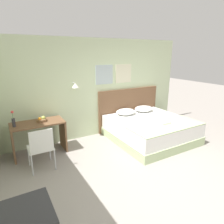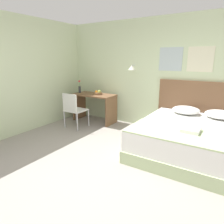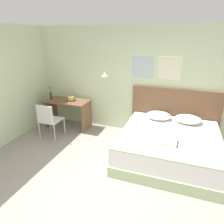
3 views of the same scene
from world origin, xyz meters
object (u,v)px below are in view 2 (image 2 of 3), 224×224
(headboard, at_px, (205,110))
(desk_chair, at_px, (73,108))
(desk, at_px, (94,103))
(bed, at_px, (194,140))
(pillow_right, at_px, (220,115))
(pillow_left, at_px, (186,110))
(throw_blanket, at_px, (188,135))
(flower_vase, at_px, (80,88))
(fruit_bowl, at_px, (98,93))
(folded_towel_near_foot, at_px, (191,130))

(headboard, bearing_deg, desk_chair, -158.72)
(headboard, bearing_deg, desk, -172.62)
(bed, distance_m, pillow_right, 0.86)
(pillow_left, xyz_separation_m, desk_chair, (-2.52, -0.79, -0.12))
(throw_blanket, relative_size, flower_vase, 5.32)
(throw_blanket, height_order, desk, desk)
(desk, distance_m, fruit_bowl, 0.30)
(headboard, relative_size, pillow_left, 3.61)
(throw_blanket, relative_size, fruit_bowl, 8.24)
(pillow_right, xyz_separation_m, folded_towel_near_foot, (-0.32, -1.14, -0.03))
(headboard, height_order, pillow_right, headboard)
(pillow_right, xyz_separation_m, throw_blanket, (-0.33, -1.28, -0.07))
(pillow_right, bearing_deg, headboard, 135.99)
(pillow_left, xyz_separation_m, folded_towel_near_foot, (0.33, -1.14, -0.03))
(throw_blanket, bearing_deg, desk, 155.70)
(folded_towel_near_foot, bearing_deg, pillow_right, 74.20)
(throw_blanket, relative_size, desk_chair, 2.12)
(throw_blanket, xyz_separation_m, desk, (-2.75, 1.24, -0.05))
(folded_towel_near_foot, bearing_deg, fruit_bowl, 156.91)
(desk_chair, bearing_deg, fruit_bowl, 75.89)
(throw_blanket, bearing_deg, headboard, 90.00)
(folded_towel_near_foot, distance_m, desk, 2.97)
(pillow_right, height_order, folded_towel_near_foot, pillow_right)
(throw_blanket, bearing_deg, fruit_bowl, 154.39)
(headboard, xyz_separation_m, desk, (-2.75, -0.36, -0.09))
(desk_chair, height_order, flower_vase, flower_vase)
(headboard, height_order, desk_chair, headboard)
(bed, distance_m, headboard, 1.08)
(bed, bearing_deg, throw_blanket, -90.00)
(fruit_bowl, bearing_deg, desk_chair, -104.11)
(pillow_right, bearing_deg, bed, -114.80)
(headboard, xyz_separation_m, folded_towel_near_foot, (0.00, -1.46, 0.00))
(pillow_right, bearing_deg, pillow_left, 180.00)
(flower_vase, bearing_deg, bed, -10.86)
(pillow_right, xyz_separation_m, flower_vase, (-3.55, -0.09, 0.26))
(desk_chair, bearing_deg, pillow_left, 17.47)
(bed, xyz_separation_m, pillow_left, (-0.33, 0.71, 0.37))
(pillow_left, height_order, fruit_bowl, fruit_bowl)
(pillow_right, relative_size, desk_chair, 0.64)
(headboard, xyz_separation_m, desk_chair, (-2.84, -1.11, -0.09))
(folded_towel_near_foot, xyz_separation_m, fruit_bowl, (-2.65, 1.13, 0.19))
(pillow_left, height_order, desk, desk)
(throw_blanket, relative_size, folded_towel_near_foot, 6.50)
(throw_blanket, distance_m, desk_chair, 2.88)
(bed, xyz_separation_m, desk_chair, (-2.84, -0.08, 0.25))
(throw_blanket, height_order, folded_towel_near_foot, folded_towel_near_foot)
(headboard, distance_m, desk, 2.77)
(pillow_right, bearing_deg, desk_chair, -165.98)
(flower_vase, bearing_deg, desk, 5.64)
(bed, distance_m, desk_chair, 2.85)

